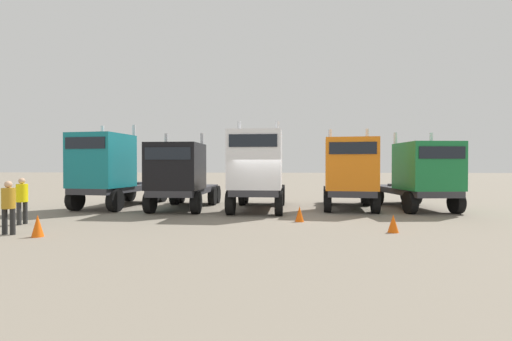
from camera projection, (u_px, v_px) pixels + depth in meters
The scene contains 11 objects.
ground at pixel (263, 216), 16.09m from camera, with size 200.00×200.00×0.00m, color gray.
semi_truck_teal at pixel (109, 170), 18.71m from camera, with size 3.32×6.49×4.43m.
semi_truck_black at pixel (180, 176), 17.90m from camera, with size 2.67×6.12×3.91m.
semi_truck_white at pixel (257, 171), 17.37m from camera, with size 2.74×6.54×4.45m.
semi_truck_orange at pixel (350, 173), 18.02m from camera, with size 3.17×5.93×4.16m.
semi_truck_green at pixel (420, 175), 17.90m from camera, with size 3.17×6.54×3.95m.
visitor_in_hivis at pixel (22, 197), 13.62m from camera, with size 0.45×0.46×1.77m.
visitor_with_camera at pixel (8, 203), 11.60m from camera, with size 0.45×0.41×1.75m.
traffic_cone_near at pixel (300, 214), 14.32m from camera, with size 0.36×0.36×0.62m, color #F2590C.
traffic_cone_mid at pixel (393, 223), 12.00m from camera, with size 0.36×0.36×0.60m, color #F2590C.
traffic_cone_far at pixel (38, 226), 11.26m from camera, with size 0.36×0.36×0.70m, color #F2590C.
Camera 1 is at (0.75, -16.05, 2.23)m, focal length 25.18 mm.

